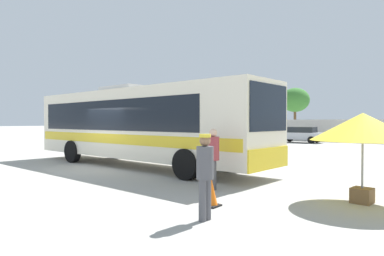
# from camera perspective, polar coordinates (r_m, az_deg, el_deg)

# --- Properties ---
(ground_plane) EXTENTS (300.00, 300.00, 0.00)m
(ground_plane) POSITION_cam_1_polar(r_m,az_deg,el_deg) (22.03, 6.04, -3.98)
(ground_plane) COLOR #A3A099
(perimeter_wall) EXTENTS (80.00, 0.30, 2.18)m
(perimeter_wall) POSITION_cam_1_polar(r_m,az_deg,el_deg) (36.26, 18.99, -0.34)
(perimeter_wall) COLOR beige
(perimeter_wall) RESTS_ON ground_plane
(coach_bus_cream_yellow) EXTENTS (12.65, 3.39, 3.52)m
(coach_bus_cream_yellow) POSITION_cam_1_polar(r_m,az_deg,el_deg) (14.80, -9.34, 0.86)
(coach_bus_cream_yellow) COLOR silver
(coach_bus_cream_yellow) RESTS_ON ground_plane
(attendant_by_bus_door) EXTENTS (0.45, 0.45, 1.74)m
(attendant_by_bus_door) POSITION_cam_1_polar(r_m,az_deg,el_deg) (9.50, 3.61, -4.66)
(attendant_by_bus_door) COLOR #4C4C51
(attendant_by_bus_door) RESTS_ON ground_plane
(passenger_waiting_on_apron) EXTENTS (0.36, 0.36, 1.69)m
(passenger_waiting_on_apron) POSITION_cam_1_polar(r_m,az_deg,el_deg) (6.57, 2.22, -7.37)
(passenger_waiting_on_apron) COLOR #4C4C51
(passenger_waiting_on_apron) RESTS_ON ground_plane
(vendor_umbrella_near_gate_yellow) EXTENTS (2.37, 2.37, 2.14)m
(vendor_umbrella_near_gate_yellow) POSITION_cam_1_polar(r_m,az_deg,el_deg) (8.86, 27.09, -0.00)
(vendor_umbrella_near_gate_yellow) COLOR gray
(vendor_umbrella_near_gate_yellow) RESTS_ON ground_plane
(parked_car_leftmost_red) EXTENTS (4.56, 2.09, 1.49)m
(parked_car_leftmost_red) POSITION_cam_1_polar(r_m,az_deg,el_deg) (39.53, 0.51, -0.61)
(parked_car_leftmost_red) COLOR red
(parked_car_leftmost_red) RESTS_ON ground_plane
(parked_car_second_black) EXTENTS (4.46, 2.11, 1.55)m
(parked_car_second_black) POSITION_cam_1_polar(r_m,az_deg,el_deg) (35.71, 7.38, -0.76)
(parked_car_second_black) COLOR black
(parked_car_second_black) RESTS_ON ground_plane
(parked_car_third_silver) EXTENTS (4.21, 2.03, 1.46)m
(parked_car_third_silver) POSITION_cam_1_polar(r_m,az_deg,el_deg) (32.80, 18.04, -1.02)
(parked_car_third_silver) COLOR #B7BABF
(parked_car_third_silver) RESTS_ON ground_plane
(roadside_tree_left) EXTENTS (3.72, 3.72, 5.87)m
(roadside_tree_left) POSITION_cam_1_polar(r_m,az_deg,el_deg) (46.45, 4.79, 3.92)
(roadside_tree_left) COLOR brown
(roadside_tree_left) RESTS_ON ground_plane
(roadside_tree_midleft) EXTENTS (3.50, 3.50, 6.14)m
(roadside_tree_midleft) POSITION_cam_1_polar(r_m,az_deg,el_deg) (43.40, 17.15, 4.55)
(roadside_tree_midleft) COLOR brown
(roadside_tree_midleft) RESTS_ON ground_plane
(traffic_cone_on_apron) EXTENTS (0.36, 0.36, 0.64)m
(traffic_cone_on_apron) POSITION_cam_1_polar(r_m,az_deg,el_deg) (7.77, 3.34, -10.97)
(traffic_cone_on_apron) COLOR black
(traffic_cone_on_apron) RESTS_ON ground_plane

